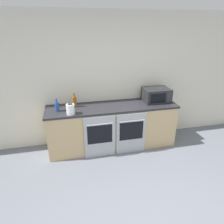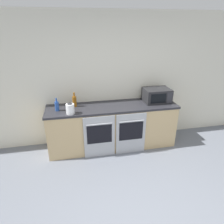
% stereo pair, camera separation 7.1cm
% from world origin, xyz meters
% --- Properties ---
extents(wall_back, '(10.00, 0.06, 2.60)m').
position_xyz_m(wall_back, '(0.00, 2.46, 1.30)').
color(wall_back, silver).
rests_on(wall_back, ground_plane).
extents(counter_back, '(2.54, 0.67, 0.89)m').
position_xyz_m(counter_back, '(0.00, 2.11, 0.45)').
color(counter_back, tan).
rests_on(counter_back, ground_plane).
extents(oven_left, '(0.58, 0.06, 0.84)m').
position_xyz_m(oven_left, '(-0.31, 1.77, 0.43)').
color(oven_left, '#A8AAAF').
rests_on(oven_left, ground_plane).
extents(oven_right, '(0.58, 0.06, 0.84)m').
position_xyz_m(oven_right, '(0.29, 1.77, 0.43)').
color(oven_right, '#A8AAAF').
rests_on(oven_right, ground_plane).
extents(microwave, '(0.52, 0.40, 0.27)m').
position_xyz_m(microwave, '(0.93, 2.16, 1.03)').
color(microwave, '#232326').
rests_on(microwave, counter_back).
extents(bottle_blue, '(0.08, 0.08, 0.24)m').
position_xyz_m(bottle_blue, '(-1.03, 2.08, 0.98)').
color(bottle_blue, '#234793').
rests_on(bottle_blue, counter_back).
extents(bottle_amber, '(0.08, 0.08, 0.28)m').
position_xyz_m(bottle_amber, '(-0.71, 2.22, 1.00)').
color(bottle_amber, '#8C5114').
rests_on(bottle_amber, counter_back).
extents(kettle, '(0.15, 0.15, 0.19)m').
position_xyz_m(kettle, '(-0.80, 1.89, 0.98)').
color(kettle, white).
rests_on(kettle, counter_back).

